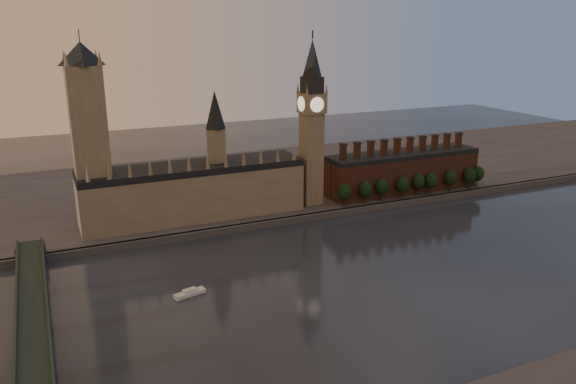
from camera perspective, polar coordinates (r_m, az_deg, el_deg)
name	(u,v)px	position (r m, az deg, el deg)	size (l,w,h in m)	color
ground	(397,279)	(270.23, 10.97, -8.69)	(900.00, 900.00, 0.00)	black
north_bank	(258,182)	(417.67, -3.11, 1.06)	(900.00, 182.00, 4.00)	#48484D
palace_of_westminster	(194,188)	(335.39, -9.49, 0.40)	(130.00, 30.30, 74.00)	gray
victoria_tower	(89,133)	(317.96, -19.56, 5.71)	(24.00, 24.00, 108.00)	gray
big_ben	(312,121)	(348.84, 2.41, 7.18)	(15.00, 15.00, 107.00)	gray
chimney_block	(402,171)	(392.85, 11.50, 2.13)	(110.00, 25.00, 37.00)	brown
embankment_tree_0	(344,192)	(352.62, 5.72, -0.02)	(8.60, 8.60, 14.88)	black
embankment_tree_1	(365,189)	(360.26, 7.86, 0.27)	(8.60, 8.60, 14.88)	black
embankment_tree_2	(382,187)	(367.53, 9.51, 0.52)	(8.60, 8.60, 14.88)	black
embankment_tree_3	(403,185)	(375.19, 11.57, 0.74)	(8.60, 8.60, 14.88)	black
embankment_tree_4	(418,182)	(384.36, 13.09, 1.03)	(8.60, 8.60, 14.88)	black
embankment_tree_5	(431,181)	(389.03, 14.33, 1.13)	(8.60, 8.60, 14.88)	black
embankment_tree_6	(450,178)	(399.77, 16.17, 1.40)	(8.60, 8.60, 14.88)	black
embankment_tree_7	(470,175)	(409.73, 17.97, 1.61)	(8.60, 8.60, 14.88)	black
embankment_tree_8	(478,174)	(416.66, 18.72, 1.78)	(8.60, 8.60, 14.88)	black
westminster_bridge	(34,343)	(222.18, -24.43, -13.76)	(14.00, 200.00, 11.55)	#1E2F28
river_boat	(190,293)	(254.40, -9.95, -10.04)	(14.63, 7.07, 2.82)	silver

